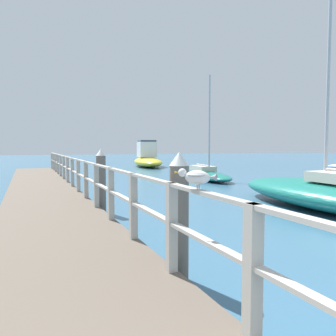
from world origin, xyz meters
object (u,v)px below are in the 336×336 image
at_px(dock_piling_near, 179,216).
at_px(boat_4, 147,158).
at_px(dock_piling_far, 101,181).
at_px(boat_0, 207,174).
at_px(seagull_foreground, 197,177).

distance_m(dock_piling_near, boat_4, 27.33).
bearing_deg(dock_piling_far, boat_0, 42.91).
xyz_separation_m(dock_piling_far, boat_0, (7.72, 7.17, -0.63)).
bearing_deg(dock_piling_far, boat_4, 66.82).
bearing_deg(boat_4, dock_piling_near, -97.58).
relative_size(seagull_foreground, boat_0, 0.07).
bearing_deg(boat_0, dock_piling_far, 49.28).
bearing_deg(seagull_foreground, boat_4, 32.73).
distance_m(seagull_foreground, boat_4, 28.65).
bearing_deg(seagull_foreground, dock_piling_far, 48.05).
xyz_separation_m(dock_piling_near, dock_piling_far, (0.00, 5.46, 0.00)).
relative_size(dock_piling_far, boat_4, 0.24).
height_order(dock_piling_near, boat_4, boat_4).
height_order(dock_piling_near, seagull_foreground, dock_piling_near).
relative_size(dock_piling_far, boat_0, 0.31).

